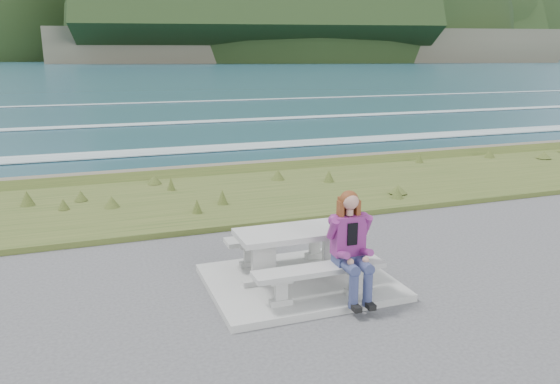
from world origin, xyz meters
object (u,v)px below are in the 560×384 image
(bench_landward, at_px, (319,274))
(seated_woman, at_px, (353,261))
(picnic_table, at_px, (300,240))
(bench_seaward, at_px, (283,241))

(bench_landward, distance_m, seated_woman, 0.47)
(bench_landward, bearing_deg, picnic_table, 90.00)
(bench_seaward, bearing_deg, picnic_table, -90.00)
(bench_landward, bearing_deg, seated_woman, -18.58)
(picnic_table, bearing_deg, bench_landward, -90.00)
(picnic_table, relative_size, seated_woman, 1.25)
(bench_seaward, xyz_separation_m, seated_woman, (0.41, -1.54, 0.18))
(bench_landward, xyz_separation_m, bench_seaward, (0.00, 1.40, 0.00))
(bench_seaward, bearing_deg, bench_landward, -90.00)
(picnic_table, relative_size, bench_landward, 1.00)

